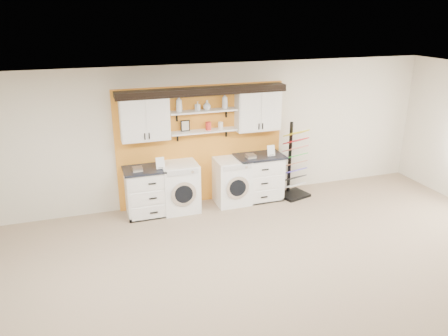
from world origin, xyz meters
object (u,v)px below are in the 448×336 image
object	(u,v)px
base_cabinet_right	(259,177)
dryer	(232,181)
sample_rack	(294,173)
washer	(180,187)
base_cabinet_left	(150,191)

from	to	relation	value
base_cabinet_right	dryer	bearing A→B (deg)	-179.68
base_cabinet_right	sample_rack	world-z (taller)	sample_rack
washer	sample_rack	world-z (taller)	sample_rack
base_cabinet_right	washer	world-z (taller)	washer
base_cabinet_right	sample_rack	bearing A→B (deg)	-6.78
base_cabinet_right	washer	distance (m)	1.68
washer	dryer	xyz separation A→B (m)	(1.09, -0.00, -0.01)
washer	base_cabinet_left	bearing A→B (deg)	179.67
base_cabinet_right	base_cabinet_left	bearing A→B (deg)	180.00
base_cabinet_right	dryer	size ratio (longest dim) A/B	1.05
base_cabinet_left	base_cabinet_right	distance (m)	2.26
base_cabinet_left	base_cabinet_right	world-z (taller)	base_cabinet_right
base_cabinet_left	dryer	xyz separation A→B (m)	(1.67, -0.00, -0.00)
dryer	sample_rack	world-z (taller)	sample_rack
base_cabinet_left	dryer	world-z (taller)	base_cabinet_left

